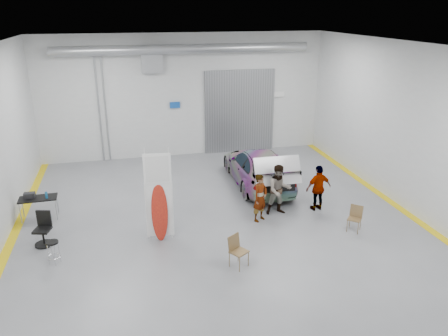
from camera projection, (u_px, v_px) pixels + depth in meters
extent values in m
plane|color=slate|center=(221.00, 225.00, 15.13)|extent=(16.00, 16.00, 0.00)
cube|color=silver|center=(411.00, 129.00, 15.60)|extent=(0.02, 16.00, 6.00)
cube|color=silver|center=(185.00, 96.00, 21.40)|extent=(14.00, 0.02, 6.00)
cube|color=silver|center=(334.00, 288.00, 6.79)|extent=(14.00, 0.02, 6.00)
cube|color=white|center=(220.00, 46.00, 13.06)|extent=(14.00, 16.00, 0.02)
cube|color=gray|center=(240.00, 112.00, 22.24)|extent=(3.60, 0.12, 4.20)
cube|color=gray|center=(152.00, 60.00, 20.38)|extent=(1.00, 0.50, 1.20)
cylinder|color=gray|center=(185.00, 49.00, 20.06)|extent=(11.90, 0.44, 0.44)
cube|color=#1449A5|center=(175.00, 105.00, 21.36)|extent=(0.50, 0.04, 0.30)
cube|color=white|center=(278.00, 94.00, 22.39)|extent=(0.70, 0.04, 0.25)
cylinder|color=gray|center=(106.00, 110.00, 20.68)|extent=(0.08, 0.08, 5.00)
cylinder|color=gray|center=(99.00, 111.00, 20.62)|extent=(0.08, 0.08, 5.00)
cube|color=#D8B90C|center=(8.00, 248.00, 13.66)|extent=(0.30, 16.00, 0.01)
cube|color=#D8B90C|center=(396.00, 206.00, 16.60)|extent=(0.30, 16.00, 0.01)
imported|color=white|center=(258.00, 167.00, 18.41)|extent=(2.21, 5.25, 1.51)
imported|color=#8D6F4C|center=(260.00, 198.00, 15.19)|extent=(0.75, 0.70, 1.73)
imported|color=teal|center=(279.00, 190.00, 15.66)|extent=(0.94, 0.73, 1.88)
imported|color=#A26A36|center=(318.00, 188.00, 16.01)|extent=(1.05, 0.55, 1.74)
cube|color=white|center=(160.00, 210.00, 13.92)|extent=(0.88, 0.10, 1.86)
ellipsoid|color=red|center=(160.00, 212.00, 13.86)|extent=(0.54, 0.29, 1.97)
cube|color=white|center=(158.00, 169.00, 13.41)|extent=(0.85, 0.10, 0.98)
cylinder|color=white|center=(148.00, 196.00, 13.66)|extent=(0.02, 0.02, 3.11)
cylinder|color=white|center=(171.00, 194.00, 13.81)|extent=(0.02, 0.02, 3.11)
cube|color=brown|center=(239.00, 252.00, 12.56)|extent=(0.62, 0.61, 0.04)
cube|color=brown|center=(237.00, 241.00, 12.66)|extent=(0.43, 0.33, 0.43)
cube|color=brown|center=(354.00, 219.00, 14.59)|extent=(0.58, 0.58, 0.04)
cube|color=brown|center=(352.00, 210.00, 14.68)|extent=(0.37, 0.34, 0.40)
cylinder|color=black|center=(52.00, 242.00, 12.63)|extent=(0.35, 0.35, 0.05)
torus|color=silver|center=(54.00, 257.00, 12.80)|extent=(0.37, 0.37, 0.02)
cylinder|color=gray|center=(20.00, 214.00, 15.11)|extent=(0.03, 0.03, 0.77)
cylinder|color=gray|center=(56.00, 210.00, 15.36)|extent=(0.03, 0.03, 0.77)
cylinder|color=gray|center=(23.00, 207.00, 15.59)|extent=(0.03, 0.03, 0.77)
cylinder|color=gray|center=(58.00, 204.00, 15.84)|extent=(0.03, 0.03, 0.77)
cube|color=black|center=(38.00, 198.00, 15.33)|extent=(1.30, 0.69, 0.04)
cylinder|color=#185E93|center=(46.00, 195.00, 15.26)|extent=(0.09, 0.09, 0.23)
cube|color=black|center=(29.00, 195.00, 15.29)|extent=(0.37, 0.23, 0.19)
cylinder|color=black|center=(44.00, 244.00, 13.84)|extent=(0.58, 0.58, 0.04)
cylinder|color=black|center=(43.00, 237.00, 13.76)|extent=(0.06, 0.06, 0.50)
cube|color=black|center=(42.00, 230.00, 13.67)|extent=(0.59, 0.59, 0.07)
cube|color=black|center=(42.00, 218.00, 13.77)|extent=(0.46, 0.18, 0.52)
cube|color=silver|center=(278.00, 169.00, 15.98)|extent=(1.76, 1.07, 0.04)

